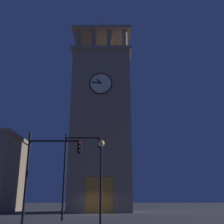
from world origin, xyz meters
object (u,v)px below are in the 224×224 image
clocktower (101,125)px  traffic_signal_near (45,163)px  traffic_signal_mid (75,162)px  street_lamp (101,164)px

clocktower → traffic_signal_near: 20.33m
clocktower → traffic_signal_near: bearing=81.9°
traffic_signal_mid → clocktower: bearing=-95.6°
clocktower → traffic_signal_mid: 15.84m
clocktower → traffic_signal_near: (2.68, 18.73, -7.43)m
traffic_signal_near → street_lamp: size_ratio=1.05×
traffic_signal_near → clocktower: bearing=-98.1°
street_lamp → traffic_signal_near: bearing=16.8°
traffic_signal_near → traffic_signal_mid: traffic_signal_mid is taller
clocktower → traffic_signal_near: clocktower is taller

